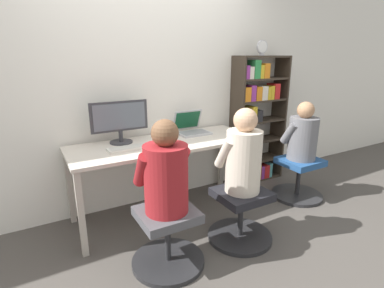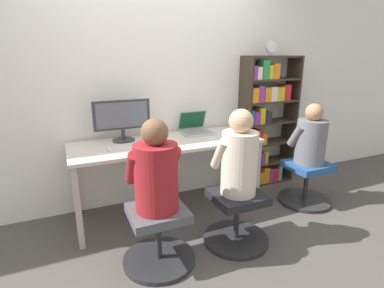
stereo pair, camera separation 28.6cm
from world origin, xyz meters
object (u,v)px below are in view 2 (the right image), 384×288
at_px(desktop_monitor, 122,119).
at_px(office_chair_side, 306,183).
at_px(person_at_monitor, 156,172).
at_px(person_at_laptop, 239,157).
at_px(desk_clock, 272,47).
at_px(laptop, 196,129).
at_px(office_chair_left, 158,236).
at_px(person_near_shelf, 311,138).
at_px(keyboard, 132,146).
at_px(office_chair_right, 237,218).
at_px(bookshelf, 264,124).

height_order(desktop_monitor, office_chair_side, desktop_monitor).
height_order(person_at_monitor, person_at_laptop, person_at_laptop).
bearing_deg(desk_clock, person_at_laptop, -136.41).
relative_size(laptop, office_chair_side, 0.58).
height_order(office_chair_left, office_chair_side, same).
bearing_deg(person_at_monitor, office_chair_side, 9.93).
bearing_deg(laptop, person_near_shelf, -28.06).
relative_size(laptop, person_at_laptop, 0.46).
height_order(office_chair_left, person_at_laptop, person_at_laptop).
relative_size(office_chair_left, person_at_monitor, 0.82).
xyz_separation_m(laptop, keyboard, (-0.75, -0.23, -0.04)).
distance_m(desktop_monitor, office_chair_right, 1.42).
relative_size(keyboard, person_near_shelf, 0.69).
height_order(person_at_laptop, desk_clock, desk_clock).
bearing_deg(office_chair_left, person_at_laptop, -0.26).
bearing_deg(keyboard, person_at_monitor, -88.22).
height_order(person_at_laptop, office_chair_side, person_at_laptop).
relative_size(person_at_laptop, person_near_shelf, 1.11).
xyz_separation_m(keyboard, office_chair_right, (0.73, -0.68, -0.56)).
bearing_deg(bookshelf, desktop_monitor, -178.57).
relative_size(office_chair_right, desk_clock, 3.32).
bearing_deg(desktop_monitor, desk_clock, -0.27).
height_order(office_chair_right, person_at_monitor, person_at_monitor).
xyz_separation_m(office_chair_left, person_at_laptop, (0.71, -0.00, 0.56)).
bearing_deg(office_chair_side, laptop, 151.74).
height_order(office_chair_right, person_at_laptop, person_at_laptop).
bearing_deg(office_chair_right, laptop, 88.71).
distance_m(keyboard, person_near_shelf, 1.87).
distance_m(laptop, bookshelf, 0.95).
relative_size(person_at_monitor, desk_clock, 4.04).
relative_size(office_chair_left, person_near_shelf, 0.89).
bearing_deg(bookshelf, desk_clock, -100.61).
relative_size(person_at_laptop, office_chair_side, 1.25).
relative_size(office_chair_right, office_chair_side, 1.00).
xyz_separation_m(keyboard, office_chair_left, (0.02, -0.67, -0.56)).
xyz_separation_m(laptop, office_chair_right, (-0.02, -0.92, -0.60)).
distance_m(person_at_laptop, desk_clock, 1.60).
bearing_deg(office_chair_left, keyboard, 91.77).
relative_size(desktop_monitor, desk_clock, 3.18).
height_order(keyboard, office_chair_left, keyboard).
height_order(laptop, desk_clock, desk_clock).
xyz_separation_m(bookshelf, desk_clock, (-0.01, -0.05, 0.91)).
xyz_separation_m(office_chair_left, bookshelf, (1.68, 0.96, 0.55)).
bearing_deg(bookshelf, keyboard, -170.37).
height_order(person_at_monitor, bookshelf, bookshelf).
relative_size(desktop_monitor, keyboard, 1.24).
distance_m(laptop, desk_clock, 1.27).
relative_size(desktop_monitor, bookshelf, 0.35).
distance_m(laptop, person_near_shelf, 1.23).
bearing_deg(bookshelf, person_at_laptop, -135.13).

